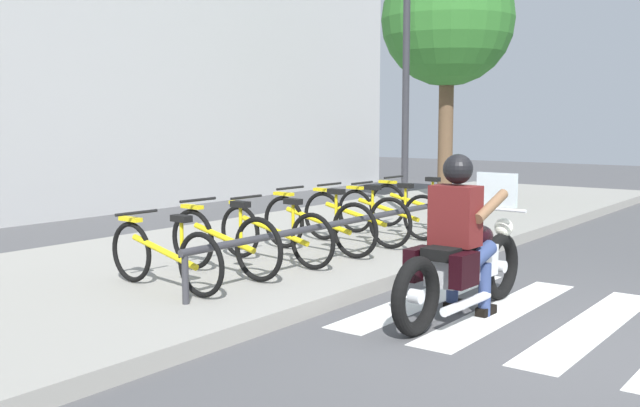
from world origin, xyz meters
The scene contains 17 objects.
ground_plane centered at (0.00, 0.00, 0.00)m, with size 48.00×48.00×0.00m, color #4C4C4F.
sidewalk centered at (0.00, 4.25, 0.07)m, with size 24.00×4.40×0.15m, color gray.
crosswalk_stripe_2 centered at (0.58, 0.00, 0.00)m, with size 2.80×0.40×0.01m, color white.
crosswalk_stripe_3 centered at (0.58, 0.80, 0.00)m, with size 2.80×0.40×0.01m, color white.
crosswalk_stripe_4 centered at (0.58, 1.60, 0.00)m, with size 2.80×0.40×0.01m, color white.
motorcycle centered at (0.24, 1.03, 0.46)m, with size 2.21×0.63×1.24m.
rider centered at (0.16, 1.03, 0.83)m, with size 0.63×0.55×1.45m.
bicycle_0 centered at (-1.10, 3.42, 0.48)m, with size 0.48×1.60×0.72m.
bicycle_1 centered at (-0.31, 3.42, 0.50)m, with size 0.48×1.61×0.78m.
bicycle_2 centered at (0.48, 3.42, 0.49)m, with size 0.48×1.69×0.74m.
bicycle_3 centered at (1.27, 3.42, 0.51)m, with size 0.48×1.74×0.78m.
bicycle_4 centered at (2.06, 3.42, 0.50)m, with size 0.48×1.70×0.77m.
bicycle_5 centered at (2.86, 3.42, 0.49)m, with size 0.48×1.71×0.74m.
bicycle_6 centered at (3.65, 3.42, 0.50)m, with size 0.48×1.66×0.77m.
bike_rack centered at (1.27, 2.87, 0.58)m, with size 5.35×0.07×0.49m.
street_lamp centered at (5.40, 4.65, 2.58)m, with size 0.28×0.28×4.25m.
tree_near_rack centered at (7.67, 5.05, 3.67)m, with size 2.61×2.61×5.01m.
Camera 1 is at (-5.63, -1.80, 1.73)m, focal length 41.34 mm.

